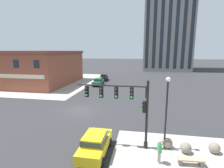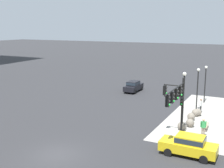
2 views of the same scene
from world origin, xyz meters
name	(u,v)px [view 1 (image 1 of 2)]	position (x,y,z in m)	size (l,w,h in m)	color
ground_plane	(80,110)	(0.00, 0.00, 0.00)	(320.00, 320.00, 0.00)	#2D2D30
sidewalk_far_corner	(34,81)	(-20.00, 20.00, 0.00)	(32.00, 32.00, 0.02)	#A8A399
traffic_signal_main	(129,102)	(7.05, -7.62, 3.78)	(5.75, 2.09, 5.57)	black
bollard_sphere_curb_a	(167,143)	(10.24, -7.44, 0.42)	(0.84, 0.84, 0.84)	gray
bollard_sphere_curb_b	(186,148)	(11.55, -7.95, 0.42)	(0.84, 0.84, 0.84)	gray
bollard_sphere_curb_c	(214,148)	(13.72, -7.58, 0.42)	(0.84, 0.84, 0.84)	gray
bench_near_signal	(191,161)	(11.55, -9.47, 0.33)	(1.83, 0.59, 0.49)	tan
pedestrian_near_bench	(159,150)	(9.41, -9.61, 1.00)	(0.31, 0.52, 1.73)	gray
street_lamp_corner_near	(167,105)	(10.00, -7.51, 3.63)	(0.36, 0.36, 5.84)	black
car_main_northbound_near	(95,143)	(4.71, -9.35, 0.92)	(1.91, 4.41, 1.68)	gold
car_main_southbound_near	(98,81)	(-1.92, 17.14, 0.92)	(1.97, 4.44, 1.68)	#1E6B3D
car_main_southbound_far	(104,77)	(-2.20, 24.20, 0.92)	(2.15, 4.52, 1.68)	black
storefront_block_near_corner	(21,67)	(-21.53, 17.42, 3.92)	(25.56, 19.29, 7.82)	brown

